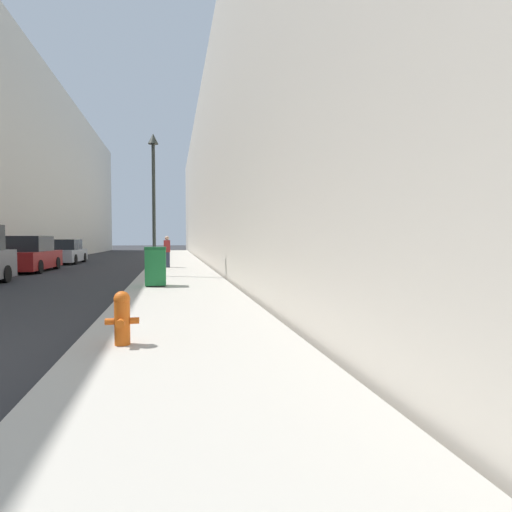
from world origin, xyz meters
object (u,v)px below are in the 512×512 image
(lamppost, at_px, (154,189))
(trash_bin, at_px, (156,266))
(parked_sedan_near, at_px, (30,255))
(parked_sedan_far, at_px, (65,252))
(pedestrian_on_sidewalk, at_px, (167,252))
(fire_hydrant, at_px, (122,317))

(lamppost, bearing_deg, trash_bin, -86.92)
(parked_sedan_near, bearing_deg, lamppost, -40.41)
(parked_sedan_far, xyz_separation_m, pedestrian_on_sidewalk, (6.60, -7.08, 0.23))
(pedestrian_on_sidewalk, bearing_deg, parked_sedan_near, 175.90)
(fire_hydrant, bearing_deg, lamppost, 90.12)
(trash_bin, height_order, lamppost, lamppost)
(fire_hydrant, height_order, parked_sedan_far, parked_sedan_far)
(fire_hydrant, distance_m, lamppost, 10.90)
(trash_bin, height_order, parked_sedan_far, parked_sedan_far)
(parked_sedan_near, bearing_deg, parked_sedan_far, 89.98)
(trash_bin, distance_m, lamppost, 4.45)
(trash_bin, xyz_separation_m, pedestrian_on_sidewalk, (0.24, 8.26, 0.19))
(lamppost, height_order, parked_sedan_far, lamppost)
(parked_sedan_far, relative_size, pedestrian_on_sidewalk, 2.79)
(fire_hydrant, relative_size, pedestrian_on_sidewalk, 0.46)
(trash_bin, relative_size, parked_sedan_far, 0.27)
(fire_hydrant, distance_m, parked_sedan_far, 23.19)
(fire_hydrant, bearing_deg, parked_sedan_far, 105.51)
(parked_sedan_near, xyz_separation_m, pedestrian_on_sidewalk, (6.61, -0.47, 0.16))
(parked_sedan_near, xyz_separation_m, parked_sedan_far, (0.00, 6.61, -0.07))
(fire_hydrant, relative_size, parked_sedan_near, 0.16)
(fire_hydrant, bearing_deg, parked_sedan_near, 111.52)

